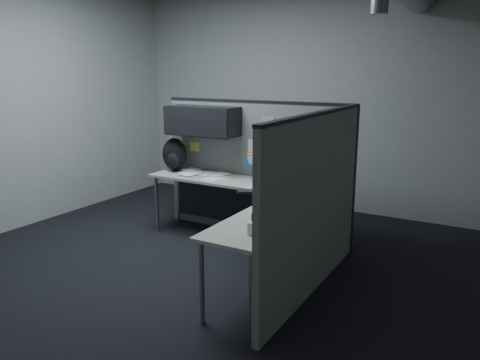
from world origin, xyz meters
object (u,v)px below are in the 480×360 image
Objects in this scene: phone at (267,214)px; keyboard at (259,192)px; backpack at (174,155)px; desk at (248,199)px; monitor at (304,166)px.

keyboard is at bearing 124.87° from phone.
backpack reaches higher than keyboard.
backpack reaches higher than phone.
desk is at bearing -27.95° from backpack.
monitor is at bearing 20.75° from desk.
keyboard is at bearing -141.05° from monitor.
phone is at bearing -44.04° from backpack.
monitor reaches higher than phone.
monitor is at bearing -16.76° from backpack.
backpack is at bearing 169.20° from monitor.
phone is at bearing -44.03° from keyboard.
monitor is 1.32× the size of keyboard.
monitor is 0.55m from keyboard.
backpack is (-1.81, 0.14, -0.06)m from monitor.
phone reaches higher than desk.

